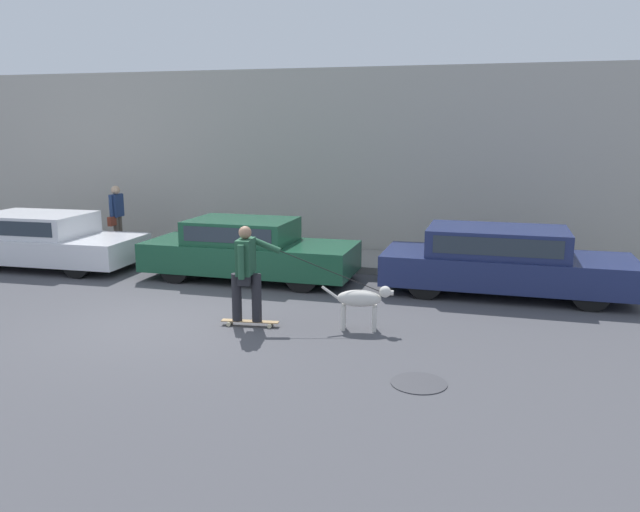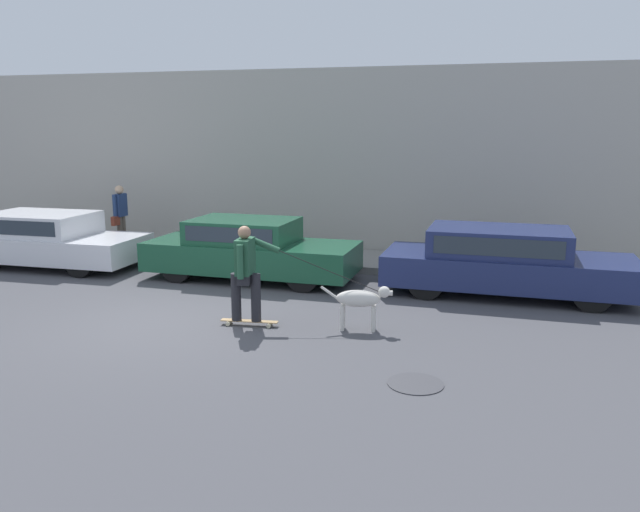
% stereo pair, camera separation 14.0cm
% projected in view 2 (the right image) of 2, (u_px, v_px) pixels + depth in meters
% --- Properties ---
extents(ground_plane, '(36.00, 36.00, 0.00)m').
position_uv_depth(ground_plane, '(170.00, 321.00, 10.20)').
color(ground_plane, '#47474C').
extents(back_wall, '(32.00, 0.30, 4.53)m').
position_uv_depth(back_wall, '(286.00, 162.00, 15.74)').
color(back_wall, '#ADA89E').
rests_on(back_wall, ground_plane).
extents(sidewalk_curb, '(30.00, 2.03, 0.16)m').
position_uv_depth(sidewalk_curb, '(272.00, 256.00, 15.05)').
color(sidewalk_curb, gray).
rests_on(sidewalk_curb, ground_plane).
extents(parked_car_0, '(4.41, 1.79, 1.22)m').
position_uv_depth(parked_car_0, '(45.00, 240.00, 14.22)').
color(parked_car_0, black).
rests_on(parked_car_0, ground_plane).
extents(parked_car_1, '(4.44, 1.84, 1.26)m').
position_uv_depth(parked_car_1, '(250.00, 250.00, 12.99)').
color(parked_car_1, black).
rests_on(parked_car_1, ground_plane).
extents(parked_car_2, '(4.64, 1.90, 1.27)m').
position_uv_depth(parked_car_2, '(505.00, 262.00, 11.72)').
color(parked_car_2, black).
rests_on(parked_car_2, ground_plane).
extents(dog, '(1.12, 0.34, 0.72)m').
position_uv_depth(dog, '(361.00, 300.00, 9.67)').
color(dog, beige).
rests_on(dog, ground_plane).
extents(skateboarder, '(2.59, 0.64, 1.61)m').
position_uv_depth(skateboarder, '(246.00, 270.00, 9.80)').
color(skateboarder, beige).
rests_on(skateboarder, ground_plane).
extents(pedestrian_with_bag, '(0.22, 0.64, 1.55)m').
position_uv_depth(pedestrian_with_bag, '(120.00, 213.00, 15.73)').
color(pedestrian_with_bag, brown).
rests_on(pedestrian_with_bag, sidewalk_curb).
extents(manhole_cover, '(0.70, 0.70, 0.01)m').
position_uv_depth(manhole_cover, '(416.00, 384.00, 7.69)').
color(manhole_cover, '#38383D').
rests_on(manhole_cover, ground_plane).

